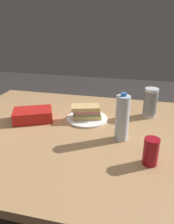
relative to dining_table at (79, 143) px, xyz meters
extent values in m
plane|color=#383330|center=(0.00, 0.00, -0.65)|extent=(8.00, 8.00, 0.00)
cube|color=tan|center=(0.00, 0.00, 0.06)|extent=(1.57, 1.18, 0.04)
cylinder|color=#977049|center=(0.71, -0.51, -0.31)|extent=(0.07, 0.07, 0.69)
cylinder|color=white|center=(-0.01, -0.16, 0.08)|extent=(0.25, 0.25, 0.01)
cube|color=#DBB26B|center=(-0.01, -0.16, 0.10)|extent=(0.19, 0.14, 0.02)
cube|color=#599E3F|center=(-0.01, -0.16, 0.12)|extent=(0.18, 0.13, 0.01)
cube|color=#C6727A|center=(-0.01, -0.16, 0.13)|extent=(0.17, 0.13, 0.02)
cube|color=yellow|center=(-0.01, -0.16, 0.14)|extent=(0.17, 0.12, 0.01)
cube|color=#DBB26B|center=(0.00, -0.15, 0.16)|extent=(0.19, 0.14, 0.02)
cylinder|color=maroon|center=(-0.38, 0.22, 0.14)|extent=(0.07, 0.07, 0.12)
cube|color=red|center=(0.31, -0.07, 0.11)|extent=(0.27, 0.23, 0.07)
cylinder|color=silver|center=(-0.24, 0.03, 0.19)|extent=(0.07, 0.07, 0.24)
cylinder|color=blue|center=(-0.24, 0.03, 0.32)|extent=(0.03, 0.03, 0.02)
cylinder|color=silver|center=(-0.38, -0.30, 0.12)|extent=(0.08, 0.08, 0.09)
cylinder|color=silver|center=(-0.38, -0.30, 0.14)|extent=(0.08, 0.08, 0.09)
cylinder|color=silver|center=(-0.38, -0.30, 0.16)|extent=(0.08, 0.08, 0.09)
cylinder|color=silver|center=(-0.38, -0.30, 0.18)|extent=(0.08, 0.08, 0.09)
cylinder|color=silver|center=(-0.38, -0.30, 0.20)|extent=(0.08, 0.08, 0.09)
cylinder|color=silver|center=(-0.38, -0.30, 0.21)|extent=(0.08, 0.08, 0.09)
camera|label=1|loc=(-0.30, 1.04, 0.66)|focal=35.19mm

